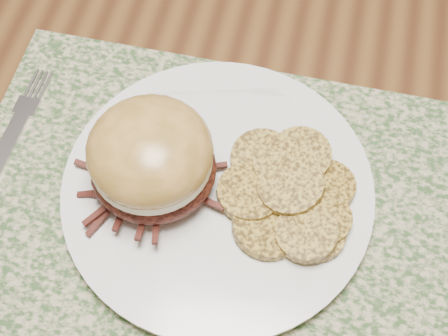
# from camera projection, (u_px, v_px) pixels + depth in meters

# --- Properties ---
(ground) EXTENTS (3.50, 3.50, 0.00)m
(ground) POSITION_uv_depth(u_px,v_px,m) (244.00, 317.00, 1.27)
(ground) COLOR #522F1C
(ground) RESTS_ON ground
(dining_table) EXTENTS (1.50, 0.90, 0.75)m
(dining_table) POSITION_uv_depth(u_px,v_px,m) (262.00, 151.00, 0.68)
(dining_table) COLOR brown
(dining_table) RESTS_ON ground
(placemat) EXTENTS (0.45, 0.33, 0.00)m
(placemat) POSITION_uv_depth(u_px,v_px,m) (208.00, 211.00, 0.56)
(placemat) COLOR #334F28
(placemat) RESTS_ON dining_table
(dinner_plate) EXTENTS (0.26, 0.26, 0.02)m
(dinner_plate) POSITION_uv_depth(u_px,v_px,m) (218.00, 190.00, 0.56)
(dinner_plate) COLOR white
(dinner_plate) RESTS_ON placemat
(pork_sandwich) EXTENTS (0.13, 0.12, 0.08)m
(pork_sandwich) POSITION_uv_depth(u_px,v_px,m) (151.00, 159.00, 0.52)
(pork_sandwich) COLOR black
(pork_sandwich) RESTS_ON dinner_plate
(roasted_potatoes) EXTENTS (0.14, 0.15, 0.03)m
(roasted_potatoes) POSITION_uv_depth(u_px,v_px,m) (290.00, 194.00, 0.54)
(roasted_potatoes) COLOR #B08E33
(roasted_potatoes) RESTS_ON dinner_plate
(fork) EXTENTS (0.03, 0.19, 0.00)m
(fork) POSITION_uv_depth(u_px,v_px,m) (6.00, 147.00, 0.58)
(fork) COLOR silver
(fork) RESTS_ON placemat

